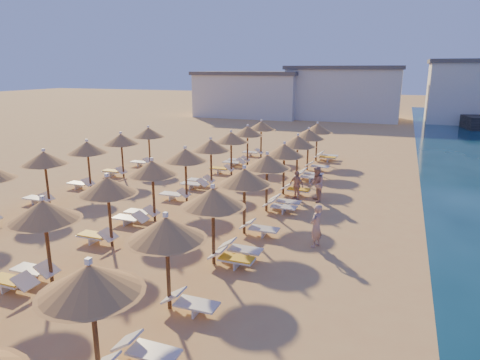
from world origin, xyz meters
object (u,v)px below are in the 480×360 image
at_px(parasol_row_east, 244,178).
at_px(beachgoer_b, 316,184).
at_px(beachgoer_c, 296,185).
at_px(parasol_row_west, 152,169).
at_px(beachgoer_a, 316,226).

height_order(parasol_row_east, beachgoer_b, parasol_row_east).
bearing_deg(beachgoer_c, parasol_row_west, -104.01).
relative_size(beachgoer_b, beachgoer_a, 1.09).
relative_size(parasol_row_east, beachgoer_a, 19.52).
xyz_separation_m(beachgoer_b, beachgoer_c, (-1.09, -0.00, -0.16)).
bearing_deg(beachgoer_a, parasol_row_east, -75.91).
xyz_separation_m(parasol_row_east, beachgoer_b, (2.01, 5.65, -1.52)).
xyz_separation_m(parasol_row_west, beachgoer_c, (5.41, 5.65, -1.68)).
height_order(parasol_row_west, beachgoer_b, parasol_row_west).
relative_size(parasol_row_west, beachgoer_c, 21.59).
distance_m(parasol_row_east, beachgoer_c, 5.97).
distance_m(parasol_row_east, parasol_row_west, 4.48).
bearing_deg(parasol_row_east, parasol_row_west, 180.00).
xyz_separation_m(parasol_row_west, beachgoer_b, (6.49, 5.65, -1.52)).
bearing_deg(beachgoer_a, beachgoer_c, -139.45).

